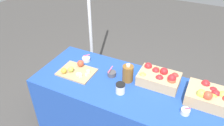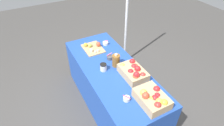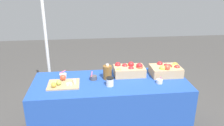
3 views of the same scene
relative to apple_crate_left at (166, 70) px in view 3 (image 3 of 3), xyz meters
The scene contains 10 objects.
table 0.87m from the apple_crate_left, behind, with size 1.90×0.76×0.74m, color #234CAD.
apple_crate_left is the anchor object (origin of this frame).
apple_crate_middle 0.48m from the apple_crate_left, behind, with size 0.39×0.26×0.17m.
cutting_board_front 1.32m from the apple_crate_left, behind, with size 0.37×0.28×0.09m.
sample_bowl_near 1.33m from the apple_crate_left, behind, with size 0.09×0.09×0.09m.
sample_bowl_mid 0.29m from the apple_crate_left, 125.19° to the right, with size 0.08×0.09×0.11m.
sample_bowl_far 0.95m from the apple_crate_left, behind, with size 0.09×0.09×0.09m.
cider_jug 0.77m from the apple_crate_left, behind, with size 0.11×0.11×0.20m.
coffee_cup 0.80m from the apple_crate_left, 163.02° to the right, with size 0.09×0.09×0.10m.
tent_pole 1.74m from the apple_crate_left, 158.49° to the left, with size 0.04×0.04×2.26m, color white.
Camera 3 is at (-0.26, -2.48, 1.92)m, focal length 35.99 mm.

